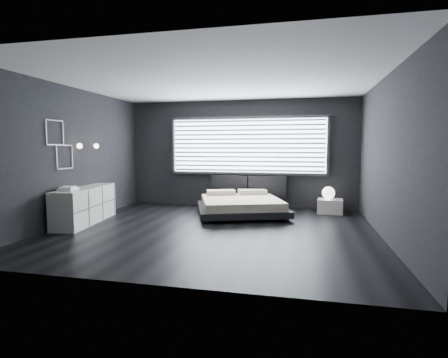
# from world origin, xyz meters

# --- Properties ---
(room) EXTENTS (6.04, 6.00, 2.80)m
(room) POSITION_xyz_m (0.00, 0.00, 1.40)
(room) COLOR black
(room) RESTS_ON ground
(window) EXTENTS (4.14, 0.09, 1.52)m
(window) POSITION_xyz_m (0.20, 2.70, 1.61)
(window) COLOR white
(window) RESTS_ON ground
(headboard) EXTENTS (1.96, 0.16, 0.52)m
(headboard) POSITION_xyz_m (0.25, 2.64, 0.57)
(headboard) COLOR black
(headboard) RESTS_ON ground
(sconce_near) EXTENTS (0.18, 0.11, 0.11)m
(sconce_near) POSITION_xyz_m (-2.88, 0.05, 1.60)
(sconce_near) COLOR silver
(sconce_near) RESTS_ON ground
(sconce_far) EXTENTS (0.18, 0.11, 0.11)m
(sconce_far) POSITION_xyz_m (-2.88, 0.65, 1.60)
(sconce_far) COLOR silver
(sconce_far) RESTS_ON ground
(wall_art_upper) EXTENTS (0.01, 0.48, 0.48)m
(wall_art_upper) POSITION_xyz_m (-2.98, -0.55, 1.85)
(wall_art_upper) COLOR #47474C
(wall_art_upper) RESTS_ON ground
(wall_art_lower) EXTENTS (0.01, 0.48, 0.48)m
(wall_art_lower) POSITION_xyz_m (-2.98, -0.30, 1.38)
(wall_art_lower) COLOR #47474C
(wall_art_lower) RESTS_ON ground
(bed) EXTENTS (2.46, 2.40, 0.51)m
(bed) POSITION_xyz_m (0.24, 1.58, 0.23)
(bed) COLOR black
(bed) RESTS_ON ground
(nightstand) EXTENTS (0.61, 0.52, 0.34)m
(nightstand) POSITION_xyz_m (2.28, 2.26, 0.17)
(nightstand) COLOR white
(nightstand) RESTS_ON ground
(orb_lamp) EXTENTS (0.30, 0.30, 0.30)m
(orb_lamp) POSITION_xyz_m (2.24, 2.26, 0.49)
(orb_lamp) COLOR white
(orb_lamp) RESTS_ON nightstand
(dresser) EXTENTS (0.75, 1.91, 0.74)m
(dresser) POSITION_xyz_m (-2.78, 0.02, 0.37)
(dresser) COLOR white
(dresser) RESTS_ON ground
(book_stack) EXTENTS (0.34, 0.41, 0.07)m
(book_stack) POSITION_xyz_m (-2.80, -0.48, 0.78)
(book_stack) COLOR white
(book_stack) RESTS_ON dresser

